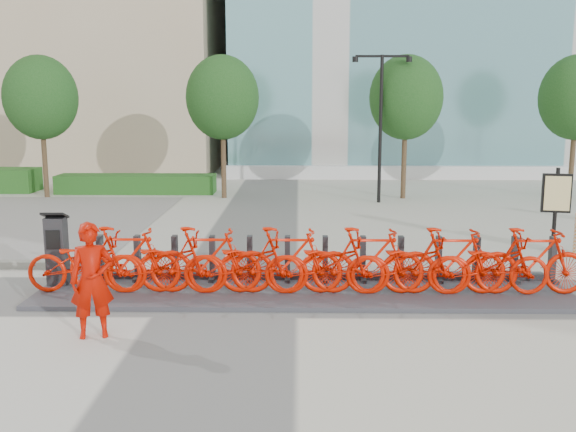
{
  "coord_description": "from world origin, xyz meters",
  "views": [
    {
      "loc": [
        1.21,
        -11.08,
        3.44
      ],
      "look_at": [
        1.0,
        1.5,
        1.2
      ],
      "focal_mm": 40.0,
      "sensor_mm": 36.0,
      "label": 1
    }
  ],
  "objects_px": {
    "kiosk": "(57,249)",
    "worker_red": "(92,280)",
    "bike_0": "(85,263)",
    "map_sign": "(556,197)"
  },
  "relations": [
    {
      "from": "bike_0",
      "to": "kiosk",
      "type": "distance_m",
      "value": 0.84
    },
    {
      "from": "bike_0",
      "to": "map_sign",
      "type": "xyz_separation_m",
      "value": [
        9.71,
        3.56,
        0.69
      ]
    },
    {
      "from": "bike_0",
      "to": "kiosk",
      "type": "bearing_deg",
      "value": 53.89
    },
    {
      "from": "map_sign",
      "to": "worker_red",
      "type": "bearing_deg",
      "value": -136.34
    },
    {
      "from": "kiosk",
      "to": "worker_red",
      "type": "distance_m",
      "value": 2.88
    },
    {
      "from": "bike_0",
      "to": "map_sign",
      "type": "distance_m",
      "value": 10.36
    },
    {
      "from": "bike_0",
      "to": "map_sign",
      "type": "bearing_deg",
      "value": -69.85
    },
    {
      "from": "kiosk",
      "to": "worker_red",
      "type": "xyz_separation_m",
      "value": [
        1.45,
        -2.48,
        0.12
      ]
    },
    {
      "from": "worker_red",
      "to": "map_sign",
      "type": "xyz_separation_m",
      "value": [
        8.93,
        5.55,
        0.44
      ]
    },
    {
      "from": "bike_0",
      "to": "map_sign",
      "type": "relative_size",
      "value": 1.04
    }
  ]
}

